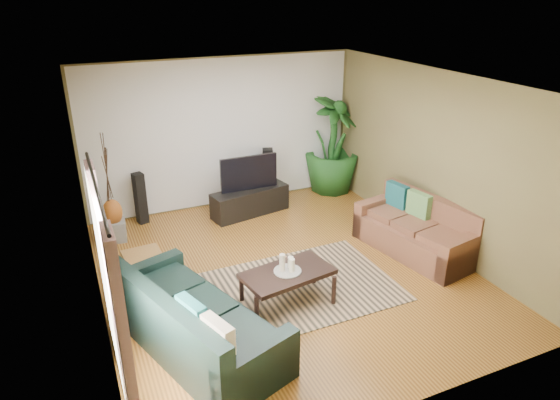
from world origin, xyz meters
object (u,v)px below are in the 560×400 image
potted_plant (333,144)px  speaker_left (140,198)px  coffee_table (287,287)px  tv_stand (250,202)px  speaker_right (268,175)px  pedestal (115,230)px  sofa_right (416,227)px  sofa_left (195,313)px  television (249,173)px  side_table (145,271)px  vase (112,212)px

potted_plant → speaker_left: bearing=180.0°
speaker_left → coffee_table: bearing=-83.2°
tv_stand → speaker_left: speaker_left is taller
coffee_table → potted_plant: (2.43, 3.20, 0.73)m
potted_plant → speaker_right: bearing=180.0°
coffee_table → pedestal: bearing=114.7°
speaker_right → sofa_right: bearing=-45.6°
sofa_right → tv_stand: bearing=-152.9°
sofa_left → television: television is taller
sofa_left → speaker_left: speaker_left is taller
sofa_right → speaker_left: 4.57m
sofa_right → side_table: bearing=-110.1°
coffee_table → speaker_left: bearing=103.2°
speaker_left → potted_plant: bearing=-15.4°
sofa_right → side_table: sofa_right is taller
sofa_left → tv_stand: size_ratio=1.66×
television → pedestal: bearing=-177.9°
side_table → speaker_left: bearing=81.5°
sofa_right → coffee_table: sofa_right is taller
sofa_right → vase: sofa_right is taller
sofa_right → speaker_left: bearing=-137.7°
coffee_table → tv_stand: bearing=70.1°
speaker_left → speaker_right: size_ratio=0.88×
side_table → sofa_left: bearing=-77.2°
coffee_table → speaker_left: 3.46m
sofa_left → vase: sofa_left is taller
pedestal → side_table: bearing=-83.0°
pedestal → vase: (0.00, 0.00, 0.32)m
television → vase: television is taller
speaker_left → speaker_right: (2.37, 0.00, 0.06)m
coffee_table → vase: vase is taller
coffee_table → sofa_right: bearing=1.6°
speaker_right → vase: speaker_right is taller
sofa_right → vase: 4.74m
side_table → pedestal: bearing=97.0°
speaker_right → potted_plant: 1.45m
television → potted_plant: 1.95m
sofa_left → speaker_right: bearing=-52.8°
tv_stand → side_table: side_table is taller
sofa_left → pedestal: (-0.52, 3.04, -0.26)m
television → tv_stand: bearing=-90.0°
sofa_left → vase: bearing=-9.3°
television → pedestal: 2.43m
speaker_left → vase: size_ratio=2.10×
tv_stand → vase: bearing=170.8°
coffee_table → vase: bearing=114.7°
sofa_left → coffee_table: size_ratio=2.05×
sofa_left → tv_stand: (1.83, 3.10, -0.19)m
pedestal → speaker_left: bearing=43.3°
potted_plant → vase: potted_plant is taller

